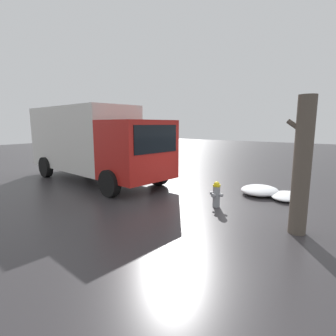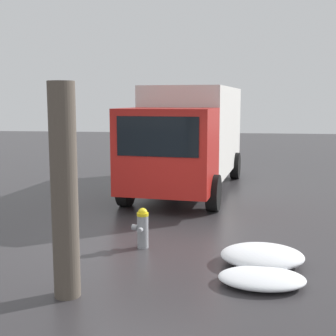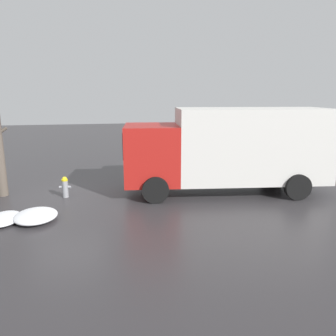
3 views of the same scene
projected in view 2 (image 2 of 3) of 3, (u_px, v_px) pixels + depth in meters
ground_plane at (143, 248)px, 8.63m from camera, size 60.00×60.00×0.00m
fire_hydrant at (142, 227)px, 8.58m from camera, size 0.41×0.32×0.75m
tree_trunk at (64, 191)px, 6.30m from camera, size 0.55×0.36×2.95m
delivery_truck at (191, 134)px, 14.13m from camera, size 7.51×3.23×3.08m
snow_pile_by_hydrant at (262, 278)px, 6.90m from camera, size 0.94×1.29×0.19m
snow_pile_curbside at (262, 256)px, 7.75m from camera, size 1.20×1.37×0.29m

